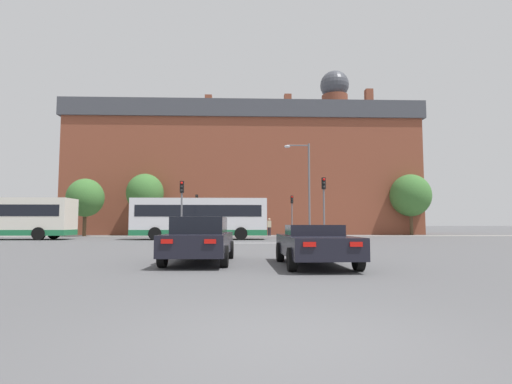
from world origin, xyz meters
name	(u,v)px	position (x,y,z in m)	size (l,w,h in m)	color
ground_plane	(286,340)	(0.00, 0.00, 0.00)	(400.00, 400.00, 0.00)	#545456
stop_line_strip	(250,243)	(0.00, 21.80, 0.00)	(7.38, 0.30, 0.01)	silver
far_pavement	(247,236)	(0.00, 36.60, 0.01)	(68.20, 2.50, 0.01)	gray
brick_civic_building	(245,172)	(-0.16, 46.69, 7.95)	(42.22, 13.16, 21.47)	brown
car_saloon_left	(200,239)	(-1.87, 8.76, 0.76)	(2.13, 4.82, 1.49)	black
car_roadster_right	(315,244)	(1.73, 7.67, 0.65)	(2.09, 4.59, 1.24)	black
bus_crossing_lead	(200,218)	(-3.88, 27.68, 1.76)	(10.65, 2.69, 3.27)	silver
bus_crossing_trailing	(8,217)	(-19.17, 27.93, 1.77)	(10.05, 2.76, 3.29)	silver
traffic_light_far_right	(292,209)	(4.60, 36.07, 2.78)	(0.26, 0.31, 4.13)	slate
traffic_light_far_left	(197,208)	(-5.08, 35.77, 2.82)	(0.26, 0.31, 4.19)	slate
traffic_light_near_left	(182,201)	(-4.58, 22.53, 2.80)	(0.26, 0.31, 4.16)	slate
traffic_light_near_right	(324,199)	(5.10, 22.52, 2.96)	(0.26, 0.31, 4.43)	slate
street_lamp_junction	(305,181)	(4.64, 27.66, 4.73)	(2.11, 0.36, 7.82)	slate
pedestrian_waiting	(269,225)	(2.34, 37.16, 1.09)	(0.42, 0.26, 1.84)	black
tree_by_building	(85,198)	(-16.28, 36.09, 3.86)	(3.66, 3.66, 5.80)	#4C3823
tree_kerbside	(145,193)	(-11.00, 38.85, 4.56)	(3.96, 3.96, 6.66)	#4C3823
tree_distant	(410,195)	(18.45, 39.59, 4.43)	(4.51, 4.51, 6.81)	#4C3823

